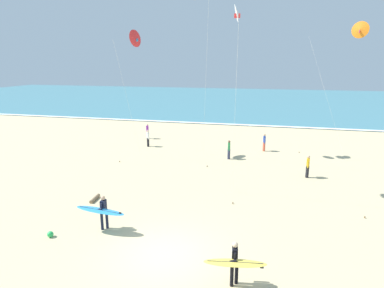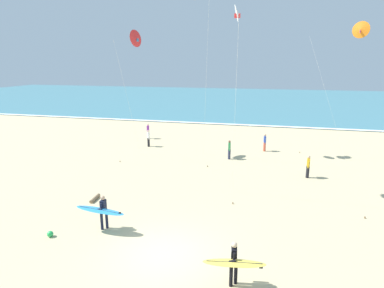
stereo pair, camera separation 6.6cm
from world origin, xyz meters
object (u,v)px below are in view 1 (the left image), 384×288
at_px(kite_delta_scarlet_mid, 136,39).
at_px(bystander_yellow_top, 308,166).
at_px(bystander_green_top, 229,150).
at_px(driftwood_log, 95,198).
at_px(kite_delta_amber_high, 360,30).
at_px(bystander_purple_top, 147,131).
at_px(bystander_blue_top, 264,142).
at_px(surfer_trailing, 102,210).
at_px(kite_delta_ivory_near, 237,15).
at_px(beach_ball, 50,234).
at_px(bystander_white_top, 148,138).
at_px(surfer_lead, 235,262).

bearing_deg(kite_delta_scarlet_mid, bystander_yellow_top, -11.06).
relative_size(bystander_green_top, driftwood_log, 1.53).
distance_m(kite_delta_amber_high, bystander_purple_top, 20.99).
distance_m(kite_delta_amber_high, bystander_blue_top, 11.40).
distance_m(bystander_green_top, bystander_blue_top, 4.26).
height_order(surfer_trailing, kite_delta_amber_high, kite_delta_amber_high).
xyz_separation_m(kite_delta_ivory_near, bystander_green_top, (-1.14, 7.01, -9.47)).
xyz_separation_m(kite_delta_amber_high, beach_ball, (-15.45, -16.19, -9.93)).
bearing_deg(bystander_green_top, kite_delta_amber_high, 10.86).
distance_m(surfer_trailing, driftwood_log, 3.96).
distance_m(bystander_blue_top, beach_ball, 19.83).
height_order(surfer_trailing, bystander_white_top, surfer_trailing).
bearing_deg(beach_ball, kite_delta_ivory_near, 45.14).
height_order(kite_delta_ivory_near, kite_delta_amber_high, kite_delta_ivory_near).
height_order(kite_delta_ivory_near, driftwood_log, kite_delta_ivory_near).
height_order(surfer_lead, kite_delta_scarlet_mid, kite_delta_scarlet_mid).
bearing_deg(bystander_purple_top, surfer_lead, -61.40).
height_order(surfer_lead, kite_delta_ivory_near, kite_delta_ivory_near).
bearing_deg(bystander_yellow_top, bystander_purple_top, 150.46).
height_order(beach_ball, driftwood_log, beach_ball).
xyz_separation_m(bystander_purple_top, bystander_yellow_top, (15.15, -8.58, 0.00)).
distance_m(surfer_trailing, bystander_blue_top, 17.95).
bearing_deg(bystander_green_top, driftwood_log, -122.22).
height_order(bystander_yellow_top, bystander_green_top, same).
height_order(bystander_yellow_top, bystander_blue_top, same).
xyz_separation_m(surfer_trailing, driftwood_log, (-2.25, 3.12, -0.95)).
bearing_deg(kite_delta_ivory_near, bystander_yellow_top, 39.04).
relative_size(kite_delta_scarlet_mid, bystander_white_top, 6.49).
bearing_deg(surfer_lead, bystander_white_top, 119.62).
distance_m(surfer_lead, kite_delta_amber_high, 20.98).
height_order(kite_delta_amber_high, driftwood_log, kite_delta_amber_high).
bearing_deg(bystander_yellow_top, kite_delta_amber_high, 55.93).
bearing_deg(surfer_lead, surfer_trailing, 158.51).
xyz_separation_m(kite_delta_ivory_near, bystander_white_top, (-9.14, 9.31, -9.47)).
bearing_deg(kite_delta_amber_high, bystander_purple_top, 168.84).
relative_size(surfer_trailing, bystander_yellow_top, 1.47).
bearing_deg(kite_delta_amber_high, bystander_yellow_top, -124.07).
bearing_deg(bystander_blue_top, bystander_purple_top, 169.83).
relative_size(surfer_lead, bystander_purple_top, 1.39).
bearing_deg(beach_ball, surfer_trailing, 28.29).
bearing_deg(kite_delta_ivory_near, bystander_white_top, 134.46).
bearing_deg(driftwood_log, kite_delta_scarlet_mid, 97.18).
height_order(surfer_lead, bystander_purple_top, surfer_lead).
relative_size(kite_delta_ivory_near, bystander_white_top, 6.82).
bearing_deg(bystander_blue_top, bystander_yellow_top, -63.95).
relative_size(bystander_yellow_top, driftwood_log, 1.53).
distance_m(surfer_lead, kite_delta_scarlet_mid, 20.20).
bearing_deg(bystander_yellow_top, bystander_white_top, 158.49).
distance_m(surfer_lead, surfer_trailing, 6.99).
height_order(surfer_trailing, bystander_purple_top, surfer_trailing).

